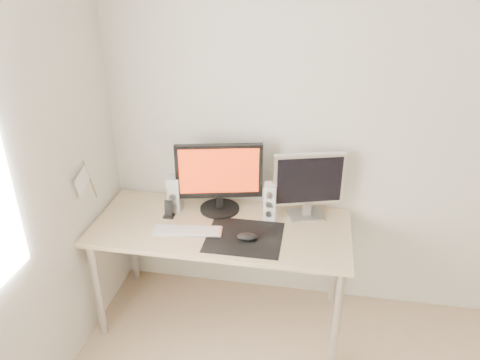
{
  "coord_description": "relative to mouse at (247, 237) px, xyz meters",
  "views": [
    {
      "loc": [
        -0.38,
        -1.05,
        2.28
      ],
      "look_at": [
        -0.82,
        1.47,
        1.01
      ],
      "focal_mm": 35.0,
      "sensor_mm": 36.0,
      "label": 1
    }
  ],
  "objects": [
    {
      "name": "wall_back",
      "position": [
        0.74,
        0.51,
        0.5
      ],
      "size": [
        3.5,
        0.0,
        3.5
      ],
      "primitive_type": "plane",
      "rotation": [
        1.57,
        0.0,
        0.0
      ],
      "color": "silver",
      "rests_on": "ground"
    },
    {
      "name": "mousepad",
      "position": [
        -0.02,
        0.03,
        -0.02
      ],
      "size": [
        0.45,
        0.4,
        0.0
      ],
      "primitive_type": "cube",
      "color": "black",
      "rests_on": "desk"
    },
    {
      "name": "mouse",
      "position": [
        0.0,
        0.0,
        0.0
      ],
      "size": [
        0.12,
        0.07,
        0.04
      ],
      "primitive_type": "ellipsoid",
      "color": "black",
      "rests_on": "mousepad"
    },
    {
      "name": "desk",
      "position": [
        -0.19,
        0.14,
        -0.1
      ],
      "size": [
        1.6,
        0.7,
        0.73
      ],
      "color": "#D1B587",
      "rests_on": "ground"
    },
    {
      "name": "main_monitor",
      "position": [
        -0.23,
        0.32,
        0.23
      ],
      "size": [
        0.55,
        0.31,
        0.47
      ],
      "color": "black",
      "rests_on": "desk"
    },
    {
      "name": "second_monitor",
      "position": [
        0.33,
        0.34,
        0.22
      ],
      "size": [
        0.44,
        0.22,
        0.43
      ],
      "color": "#ABABAE",
      "rests_on": "desk"
    },
    {
      "name": "speaker_left",
      "position": [
        -0.52,
        0.27,
        0.1
      ],
      "size": [
        0.08,
        0.09,
        0.24
      ],
      "color": "silver",
      "rests_on": "desk"
    },
    {
      "name": "speaker_right",
      "position": [
        0.1,
        0.27,
        0.1
      ],
      "size": [
        0.08,
        0.09,
        0.24
      ],
      "color": "silver",
      "rests_on": "desk"
    },
    {
      "name": "keyboard",
      "position": [
        -0.37,
        0.03,
        -0.02
      ],
      "size": [
        0.43,
        0.17,
        0.02
      ],
      "color": "silver",
      "rests_on": "desk"
    },
    {
      "name": "phone_dock",
      "position": [
        -0.53,
        0.18,
        0.01
      ],
      "size": [
        0.07,
        0.06,
        0.12
      ],
      "color": "black",
      "rests_on": "desk"
    },
    {
      "name": "pennant",
      "position": [
        -0.98,
        -0.01,
        0.29
      ],
      "size": [
        0.01,
        0.23,
        0.29
      ],
      "color": "#A57F54",
      "rests_on": "wall_left"
    }
  ]
}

